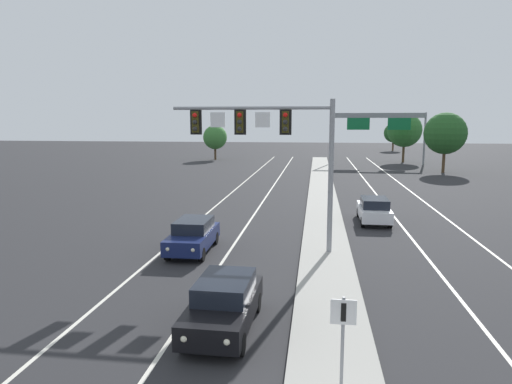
# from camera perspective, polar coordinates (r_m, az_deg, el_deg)

# --- Properties ---
(median_island) EXTENTS (2.40, 110.00, 0.15)m
(median_island) POSITION_cam_1_polar(r_m,az_deg,el_deg) (25.54, 8.51, -5.54)
(median_island) COLOR #9E9B93
(median_island) RESTS_ON ground
(lane_stripe_oncoming_center) EXTENTS (0.14, 100.00, 0.01)m
(lane_stripe_oncoming_center) POSITION_cam_1_polar(r_m,az_deg,el_deg) (32.64, 0.03, -2.42)
(lane_stripe_oncoming_center) COLOR silver
(lane_stripe_oncoming_center) RESTS_ON ground
(lane_stripe_receding_center) EXTENTS (0.14, 100.00, 0.01)m
(lane_stripe_receding_center) POSITION_cam_1_polar(r_m,az_deg,el_deg) (32.79, 16.56, -2.74)
(lane_stripe_receding_center) COLOR silver
(lane_stripe_receding_center) RESTS_ON ground
(edge_stripe_left) EXTENTS (0.14, 100.00, 0.01)m
(edge_stripe_left) POSITION_cam_1_polar(r_m,az_deg,el_deg) (33.22, -5.63, -2.26)
(edge_stripe_left) COLOR silver
(edge_stripe_left) RESTS_ON ground
(edge_stripe_right) EXTENTS (0.14, 100.00, 0.01)m
(edge_stripe_right) POSITION_cam_1_polar(r_m,az_deg,el_deg) (33.48, 22.15, -2.80)
(edge_stripe_right) COLOR silver
(edge_stripe_right) RESTS_ON ground
(overhead_signal_mast) EXTENTS (7.64, 0.44, 7.20)m
(overhead_signal_mast) POSITION_cam_1_polar(r_m,az_deg,el_deg) (21.83, 2.23, 6.56)
(overhead_signal_mast) COLOR gray
(overhead_signal_mast) RESTS_ON median_island
(median_sign_post) EXTENTS (0.60, 0.10, 2.20)m
(median_sign_post) POSITION_cam_1_polar(r_m,az_deg,el_deg) (11.35, 10.69, -16.26)
(median_sign_post) COLOR gray
(median_sign_post) RESTS_ON median_island
(car_oncoming_black) EXTENTS (1.90, 4.50, 1.58)m
(car_oncoming_black) POSITION_cam_1_polar(r_m,az_deg,el_deg) (14.58, -3.98, -13.56)
(car_oncoming_black) COLOR black
(car_oncoming_black) RESTS_ON ground
(car_oncoming_navy) EXTENTS (1.86, 4.48, 1.58)m
(car_oncoming_navy) POSITION_cam_1_polar(r_m,az_deg,el_deg) (22.88, -7.79, -5.30)
(car_oncoming_navy) COLOR #141E4C
(car_oncoming_navy) RESTS_ON ground
(car_receding_white) EXTENTS (1.85, 4.48, 1.58)m
(car_receding_white) POSITION_cam_1_polar(r_m,az_deg,el_deg) (29.97, 14.37, -2.13)
(car_receding_white) COLOR silver
(car_receding_white) RESTS_ON ground
(highway_sign_gantry) EXTENTS (13.28, 0.42, 7.50)m
(highway_sign_gantry) POSITION_cam_1_polar(r_m,az_deg,el_deg) (69.28, 14.91, 8.36)
(highway_sign_gantry) COLOR gray
(highway_sign_gantry) RESTS_ON ground
(tree_far_right_c) EXTENTS (5.09, 5.09, 7.36)m
(tree_far_right_c) POSITION_cam_1_polar(r_m,az_deg,el_deg) (61.25, 22.35, 6.71)
(tree_far_right_c) COLOR #4C3823
(tree_far_right_c) RESTS_ON ground
(tree_far_right_a) EXTENTS (5.23, 5.23, 7.57)m
(tree_far_right_a) POSITION_cam_1_polar(r_m,az_deg,el_deg) (74.56, 17.87, 7.30)
(tree_far_right_a) COLOR #4C3823
(tree_far_right_a) RESTS_ON ground
(tree_far_right_b) EXTENTS (4.00, 4.00, 5.78)m
(tree_far_right_b) POSITION_cam_1_polar(r_m,az_deg,el_deg) (102.40, 16.62, 7.00)
(tree_far_right_b) COLOR #4C3823
(tree_far_right_b) RESTS_ON ground
(tree_far_left_b) EXTENTS (3.88, 3.88, 5.62)m
(tree_far_left_b) POSITION_cam_1_polar(r_m,az_deg,el_deg) (75.91, -5.08, 6.75)
(tree_far_left_b) COLOR #4C3823
(tree_far_left_b) RESTS_ON ground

